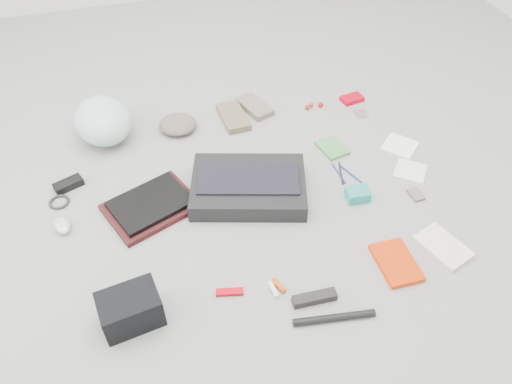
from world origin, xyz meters
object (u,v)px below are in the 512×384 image
object	(u,v)px
bike_helmet	(103,121)
camera_bag	(131,309)
messenger_bag	(249,186)
accordion_wallet	(358,194)
book_red	(396,263)
laptop	(150,203)

from	to	relation	value
bike_helmet	camera_bag	xyz separation A→B (m)	(0.01, -0.99, -0.03)
messenger_bag	bike_helmet	world-z (taller)	bike_helmet
accordion_wallet	bike_helmet	bearing A→B (deg)	149.51
book_red	accordion_wallet	distance (m)	0.34
messenger_bag	laptop	bearing A→B (deg)	-166.84
accordion_wallet	laptop	bearing A→B (deg)	173.45
laptop	book_red	world-z (taller)	laptop
bike_helmet	camera_bag	size ratio (longest dim) A/B	1.65
camera_bag	book_red	distance (m)	0.93
messenger_bag	bike_helmet	size ratio (longest dim) A/B	1.47
laptop	book_red	distance (m)	0.95
camera_bag	book_red	world-z (taller)	camera_bag
messenger_bag	camera_bag	bearing A→B (deg)	-121.97
accordion_wallet	messenger_bag	bearing A→B (deg)	165.59
messenger_bag	accordion_wallet	size ratio (longest dim) A/B	5.13
messenger_bag	bike_helmet	xyz separation A→B (m)	(-0.53, 0.54, 0.06)
messenger_bag	book_red	distance (m)	0.64
book_red	camera_bag	bearing A→B (deg)	178.52
camera_bag	messenger_bag	bearing A→B (deg)	33.05
messenger_bag	book_red	xyz separation A→B (m)	(0.41, -0.50, -0.03)
bike_helmet	accordion_wallet	size ratio (longest dim) A/B	3.50
accordion_wallet	book_red	bearing A→B (deg)	-85.32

